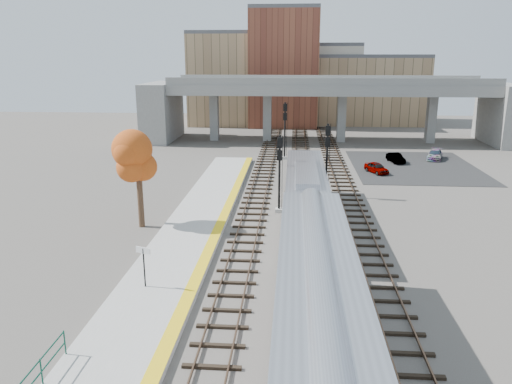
% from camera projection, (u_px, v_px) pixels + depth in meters
% --- Properties ---
extents(ground, '(160.00, 160.00, 0.00)m').
position_uv_depth(ground, '(291.00, 257.00, 31.95)').
color(ground, '#47423D').
rests_on(ground, ground).
extents(platform, '(4.50, 60.00, 0.35)m').
position_uv_depth(platform, '(180.00, 251.00, 32.43)').
color(platform, '#9E9E99').
rests_on(platform, ground).
extents(yellow_strip, '(0.70, 60.00, 0.01)m').
position_uv_depth(yellow_strip, '(209.00, 250.00, 32.25)').
color(yellow_strip, yellow).
rests_on(yellow_strip, platform).
extents(tracks, '(10.70, 95.00, 0.25)m').
position_uv_depth(tracks, '(303.00, 201.00, 43.88)').
color(tracks, black).
rests_on(tracks, ground).
extents(overpass, '(54.00, 12.00, 9.50)m').
position_uv_depth(overpass, '(328.00, 102.00, 73.31)').
color(overpass, slate).
rests_on(overpass, ground).
extents(buildings_far, '(43.00, 21.00, 20.60)m').
position_uv_depth(buildings_far, '(301.00, 80.00, 93.76)').
color(buildings_far, tan).
rests_on(buildings_far, ground).
extents(parking_lot, '(14.00, 18.00, 0.04)m').
position_uv_depth(parking_lot, '(414.00, 166.00, 57.84)').
color(parking_lot, black).
rests_on(parking_lot, ground).
extents(locomotive, '(3.02, 19.05, 4.10)m').
position_uv_depth(locomotive, '(306.00, 195.00, 37.72)').
color(locomotive, '#A8AAB2').
rests_on(locomotive, ground).
extents(coach, '(3.03, 25.00, 5.00)m').
position_uv_depth(coach, '(321.00, 372.00, 15.85)').
color(coach, '#A8AAB2').
rests_on(coach, ground).
extents(signal_mast_near, '(0.60, 0.64, 6.36)m').
position_uv_depth(signal_mast_near, '(279.00, 177.00, 40.28)').
color(signal_mast_near, '#9E9E99').
rests_on(signal_mast_near, ground).
extents(signal_mast_mid, '(0.60, 0.64, 6.66)m').
position_uv_depth(signal_mast_mid, '(327.00, 162.00, 44.75)').
color(signal_mast_mid, '#9E9E99').
rests_on(signal_mast_mid, ground).
extents(signal_mast_far, '(0.60, 0.64, 6.98)m').
position_uv_depth(signal_mast_far, '(285.00, 131.00, 61.13)').
color(signal_mast_far, '#9E9E99').
rests_on(signal_mast_far, ground).
extents(station_sign, '(0.87, 0.35, 2.27)m').
position_uv_depth(station_sign, '(144.00, 259.00, 26.72)').
color(station_sign, black).
rests_on(station_sign, platform).
extents(tree, '(3.60, 3.60, 6.87)m').
position_uv_depth(tree, '(138.00, 160.00, 36.32)').
color(tree, '#382619').
rests_on(tree, ground).
extents(car_a, '(2.64, 3.65, 1.15)m').
position_uv_depth(car_a, '(377.00, 168.00, 54.45)').
color(car_a, '#99999E').
rests_on(car_a, parking_lot).
extents(car_b, '(1.88, 3.57, 1.12)m').
position_uv_depth(car_b, '(396.00, 158.00, 59.70)').
color(car_b, '#99999E').
rests_on(car_b, parking_lot).
extents(car_c, '(2.88, 4.36, 1.17)m').
position_uv_depth(car_c, '(435.00, 155.00, 61.53)').
color(car_c, '#99999E').
rests_on(car_c, parking_lot).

